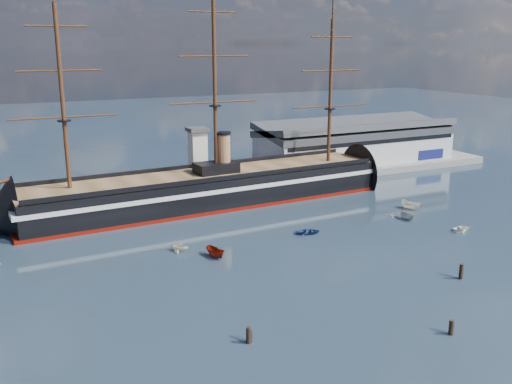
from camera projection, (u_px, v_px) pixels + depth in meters
name	position (u px, v px, depth m)	size (l,w,h in m)	color
ground	(241.00, 228.00, 120.38)	(600.00, 600.00, 0.00)	#24333E
quay	(219.00, 186.00, 155.88)	(180.00, 18.00, 2.00)	slate
warehouse	(355.00, 142.00, 178.00)	(63.00, 21.00, 11.60)	#B7BABC
quay_tower	(198.00, 155.00, 147.81)	(5.00, 5.00, 15.00)	silver
warship	(202.00, 189.00, 136.26)	(113.25, 20.45, 53.94)	black
motorboat_a	(216.00, 257.00, 103.97)	(5.78, 2.12, 2.31)	maroon
motorboat_b	(308.00, 234.00, 116.86)	(3.08, 1.23, 1.44)	navy
motorboat_c	(407.00, 220.00, 126.28)	(4.89, 1.79, 1.96)	gray
motorboat_d	(180.00, 251.00, 107.09)	(5.87, 2.54, 2.15)	silver
motorboat_e	(463.00, 231.00, 118.87)	(2.92, 1.17, 1.36)	white
motorboat_f	(411.00, 209.00, 134.16)	(6.18, 2.27, 2.47)	white
motorboat_g	(393.00, 217.00, 128.20)	(3.03, 1.31, 1.11)	white
piling_near_left	(249.00, 343.00, 74.20)	(0.64, 0.64, 2.97)	black
piling_near_mid	(450.00, 335.00, 76.38)	(0.64, 0.64, 2.77)	black
piling_near_right	(460.00, 279.00, 94.47)	(0.64, 0.64, 3.32)	black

